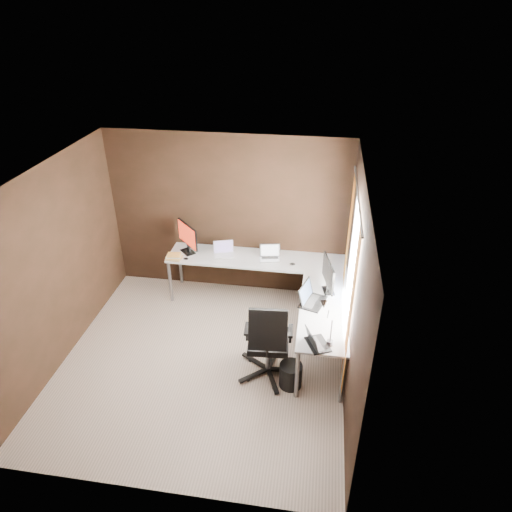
{
  "coord_description": "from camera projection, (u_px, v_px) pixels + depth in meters",
  "views": [
    {
      "loc": [
        1.35,
        -4.28,
        4.19
      ],
      "look_at": [
        0.55,
        0.95,
        1.09
      ],
      "focal_mm": 32.0,
      "sensor_mm": 36.0,
      "label": 1
    }
  ],
  "objects": [
    {
      "name": "monitor_left",
      "position": [
        188.0,
        237.0,
        6.82
      ],
      "size": [
        0.39,
        0.41,
        0.47
      ],
      "rotation": [
        0.0,
        0.0,
        -0.8
      ],
      "color": "black",
      "rests_on": "desk"
    },
    {
      "name": "drawer_pedestal",
      "position": [
        318.0,
        301.0,
        6.59
      ],
      "size": [
        0.42,
        0.5,
        0.6
      ],
      "primitive_type": "cube",
      "color": "silver",
      "rests_on": "ground"
    },
    {
      "name": "laptop_black_small",
      "position": [
        316.0,
        342.0,
        5.1
      ],
      "size": [
        0.33,
        0.37,
        0.21
      ],
      "rotation": [
        0.0,
        0.0,
        2.01
      ],
      "color": "black",
      "rests_on": "desk"
    },
    {
      "name": "laptop_white",
      "position": [
        224.0,
        252.0,
        6.86
      ],
      "size": [
        0.35,
        0.29,
        0.2
      ],
      "rotation": [
        0.0,
        0.0,
        0.3
      ],
      "color": "silver",
      "rests_on": "desk"
    },
    {
      "name": "room",
      "position": [
        227.0,
        279.0,
        5.31
      ],
      "size": [
        3.6,
        3.6,
        2.5
      ],
      "color": "#BFA995",
      "rests_on": "ground"
    },
    {
      "name": "mouse_left",
      "position": [
        186.0,
        259.0,
        6.75
      ],
      "size": [
        0.09,
        0.08,
        0.03
      ],
      "primitive_type": "ellipsoid",
      "rotation": [
        0.0,
        0.0,
        -0.43
      ],
      "color": "black",
      "rests_on": "desk"
    },
    {
      "name": "monitor_right",
      "position": [
        328.0,
        275.0,
        5.91
      ],
      "size": [
        0.19,
        0.55,
        0.46
      ],
      "rotation": [
        0.0,
        0.0,
        1.8
      ],
      "color": "black",
      "rests_on": "desk"
    },
    {
      "name": "mouse_corner",
      "position": [
        292.0,
        264.0,
        6.61
      ],
      "size": [
        0.09,
        0.06,
        0.03
      ],
      "primitive_type": "ellipsoid",
      "rotation": [
        0.0,
        0.0,
        -0.13
      ],
      "color": "black",
      "rests_on": "desk"
    },
    {
      "name": "desk",
      "position": [
        277.0,
        280.0,
        6.38
      ],
      "size": [
        2.65,
        2.25,
        0.73
      ],
      "color": "silver",
      "rests_on": "ground"
    },
    {
      "name": "laptop_black_big",
      "position": [
        310.0,
        298.0,
        5.81
      ],
      "size": [
        0.38,
        0.45,
        0.26
      ],
      "rotation": [
        0.0,
        0.0,
        1.27
      ],
      "color": "black",
      "rests_on": "desk"
    },
    {
      "name": "desk_lamp",
      "position": [
        326.0,
        317.0,
        5.03
      ],
      "size": [
        0.18,
        0.21,
        0.53
      ],
      "rotation": [
        0.0,
        0.0,
        0.4
      ],
      "color": "slate",
      "rests_on": "desk"
    },
    {
      "name": "book_stack",
      "position": [
        174.0,
        257.0,
        6.76
      ],
      "size": [
        0.24,
        0.19,
        0.07
      ],
      "rotation": [
        0.0,
        0.0,
        0.03
      ],
      "color": "tan",
      "rests_on": "desk"
    },
    {
      "name": "wastebasket",
      "position": [
        291.0,
        375.0,
        5.51
      ],
      "size": [
        0.36,
        0.36,
        0.32
      ],
      "primitive_type": "cylinder",
      "rotation": [
        0.0,
        0.0,
        0.36
      ],
      "color": "black",
      "rests_on": "ground"
    },
    {
      "name": "laptop_silver",
      "position": [
        270.0,
        256.0,
        6.76
      ],
      "size": [
        0.33,
        0.26,
        0.2
      ],
      "rotation": [
        0.0,
        0.0,
        0.17
      ],
      "color": "silver",
      "rests_on": "desk"
    },
    {
      "name": "office_chair",
      "position": [
        268.0,
        354.0,
        5.58
      ],
      "size": [
        0.63,
        0.63,
        1.13
      ],
      "rotation": [
        0.0,
        0.0,
        0.07
      ],
      "color": "black",
      "rests_on": "ground"
    }
  ]
}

